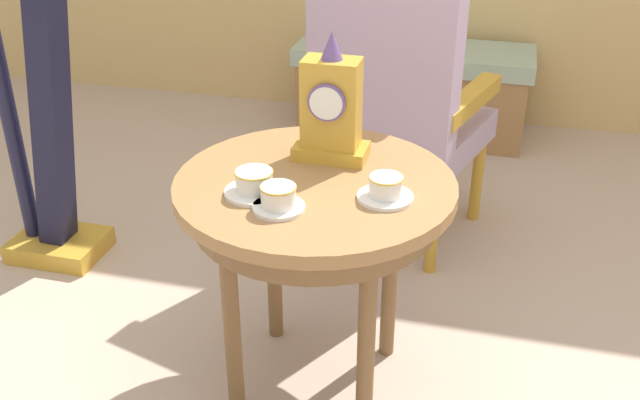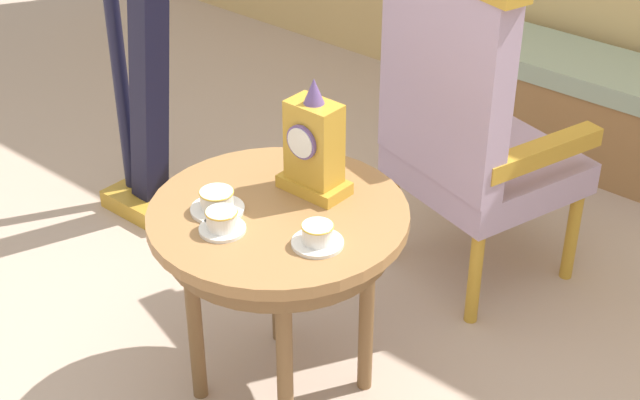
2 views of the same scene
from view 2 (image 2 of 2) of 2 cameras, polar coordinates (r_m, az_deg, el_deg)
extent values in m
cylinder|color=#9E7042|center=(2.56, -2.50, -0.94)|extent=(0.70, 0.70, 0.03)
cylinder|color=brown|center=(2.59, -2.47, -1.92)|extent=(0.62, 0.62, 0.07)
cylinder|color=brown|center=(2.76, 2.79, -6.33)|extent=(0.04, 0.04, 0.61)
cylinder|color=brown|center=(2.94, -2.55, -3.60)|extent=(0.04, 0.04, 0.61)
cylinder|color=brown|center=(2.75, -7.51, -6.77)|extent=(0.04, 0.04, 0.61)
cylinder|color=brown|center=(2.56, -2.11, -9.99)|extent=(0.04, 0.04, 0.61)
cylinder|color=white|center=(2.56, -6.12, -0.55)|extent=(0.15, 0.15, 0.01)
cylinder|color=white|center=(2.54, -6.16, 0.03)|extent=(0.09, 0.09, 0.05)
torus|color=gold|center=(2.53, -6.19, 0.47)|extent=(0.09, 0.09, 0.00)
cylinder|color=white|center=(2.48, -5.83, -1.73)|extent=(0.12, 0.12, 0.01)
cylinder|color=white|center=(2.46, -5.86, -1.15)|extent=(0.08, 0.08, 0.05)
torus|color=gold|center=(2.45, -5.89, -0.71)|extent=(0.09, 0.09, 0.00)
cylinder|color=white|center=(2.41, -0.10, -2.53)|extent=(0.13, 0.13, 0.01)
cylinder|color=white|center=(2.40, -0.10, -1.95)|extent=(0.08, 0.08, 0.05)
torus|color=gold|center=(2.39, -0.10, -1.52)|extent=(0.08, 0.08, 0.00)
cube|color=gold|center=(2.63, -0.34, 0.92)|extent=(0.19, 0.11, 0.04)
cube|color=gold|center=(2.56, -0.35, 3.47)|extent=(0.14, 0.09, 0.23)
cylinder|color=#664C8C|center=(2.52, -1.12, 3.46)|extent=(0.10, 0.01, 0.10)
cylinder|color=white|center=(2.51, -1.21, 3.41)|extent=(0.08, 0.00, 0.08)
cone|color=#664C8C|center=(2.49, -0.36, 6.51)|extent=(0.06, 0.06, 0.07)
cube|color=#B299B7|center=(3.27, 9.88, 1.91)|extent=(0.64, 0.64, 0.11)
cube|color=#B299B7|center=(2.96, 7.36, 7.05)|extent=(0.52, 0.23, 0.64)
cube|color=gold|center=(3.05, 13.04, 2.78)|extent=(0.20, 0.47, 0.06)
cube|color=gold|center=(3.34, 7.50, 6.02)|extent=(0.20, 0.47, 0.06)
cylinder|color=gold|center=(3.40, 14.76, -2.02)|extent=(0.04, 0.04, 0.35)
cylinder|color=gold|center=(3.65, 9.82, 1.16)|extent=(0.04, 0.04, 0.35)
cylinder|color=gold|center=(3.13, 9.19, -4.54)|extent=(0.04, 0.04, 0.35)
cylinder|color=gold|center=(3.40, 4.31, -0.91)|extent=(0.04, 0.04, 0.35)
cube|color=gold|center=(3.80, -10.04, -0.03)|extent=(0.32, 0.24, 0.07)
cube|color=black|center=(3.38, -10.17, 10.86)|extent=(0.28, 0.11, 1.53)
cube|color=#9EB299|center=(4.10, 15.92, 7.44)|extent=(1.13, 0.40, 0.08)
cube|color=#9E7042|center=(4.19, 15.49, 4.71)|extent=(1.09, 0.38, 0.36)
camera|label=1|loc=(1.20, -43.11, -5.31)|focal=41.42mm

